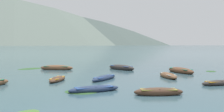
# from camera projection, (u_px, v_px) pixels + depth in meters

# --- Properties ---
(ground_plane) EXTENTS (6000.00, 6000.00, 0.00)m
(ground_plane) POSITION_uv_depth(u_px,v_px,m) (112.00, 45.00, 1505.81)
(ground_plane) COLOR #385660
(mountain_1) EXTENTS (2342.61, 2342.61, 570.73)m
(mountain_1) POSITION_uv_depth(u_px,v_px,m) (14.00, 6.00, 1686.92)
(mountain_1) COLOR slate
(mountain_1) RESTS_ON ground
(mountain_2) EXTENTS (1378.72, 1378.72, 335.92)m
(mountain_2) POSITION_uv_depth(u_px,v_px,m) (62.00, 18.00, 1393.07)
(mountain_2) COLOR #4C5B56
(mountain_2) RESTS_ON ground
(rowboat_0) EXTENTS (4.63, 1.90, 0.77)m
(rowboat_0) POSITION_uv_depth(u_px,v_px,m) (56.00, 68.00, 30.65)
(rowboat_0) COLOR brown
(rowboat_0) RESTS_ON ground
(rowboat_1) EXTENTS (1.65, 3.66, 0.61)m
(rowboat_1) POSITION_uv_depth(u_px,v_px,m) (167.00, 76.00, 23.35)
(rowboat_1) COLOR brown
(rowboat_1) RESTS_ON ground
(rowboat_2) EXTENTS (1.38, 3.27, 0.49)m
(rowboat_2) POSITION_uv_depth(u_px,v_px,m) (57.00, 79.00, 21.16)
(rowboat_2) COLOR #4C3323
(rowboat_2) RESTS_ON ground
(rowboat_3) EXTENTS (2.91, 4.45, 0.77)m
(rowboat_3) POSITION_uv_depth(u_px,v_px,m) (180.00, 71.00, 27.42)
(rowboat_3) COLOR brown
(rowboat_3) RESTS_ON ground
(rowboat_4) EXTENTS (3.38, 1.21, 0.59)m
(rowboat_4) POSITION_uv_depth(u_px,v_px,m) (158.00, 92.00, 15.34)
(rowboat_4) COLOR #4C3323
(rowboat_4) RESTS_ON ground
(rowboat_6) EXTENTS (3.50, 1.85, 0.49)m
(rowboat_6) POSITION_uv_depth(u_px,v_px,m) (219.00, 83.00, 19.10)
(rowboat_6) COLOR #2D2826
(rowboat_6) RESTS_ON ground
(rowboat_7) EXTENTS (3.89, 2.45, 0.52)m
(rowboat_7) POSITION_uv_depth(u_px,v_px,m) (94.00, 89.00, 16.41)
(rowboat_7) COLOR navy
(rowboat_7) RESTS_ON ground
(rowboat_8) EXTENTS (2.77, 3.99, 0.51)m
(rowboat_8) POSITION_uv_depth(u_px,v_px,m) (104.00, 78.00, 21.95)
(rowboat_8) COLOR navy
(rowboat_8) RESTS_ON ground
(rowboat_10) EXTENTS (4.09, 4.23, 0.80)m
(rowboat_10) POSITION_uv_depth(u_px,v_px,m) (121.00, 68.00, 30.90)
(rowboat_10) COLOR #2D2826
(rowboat_10) RESTS_ON ground
(weed_patch_3) EXTENTS (2.71, 2.29, 0.14)m
(weed_patch_3) POSITION_uv_depth(u_px,v_px,m) (80.00, 92.00, 16.26)
(weed_patch_3) COLOR #2D5628
(weed_patch_3) RESTS_ON ground
(weed_patch_4) EXTENTS (1.38, 1.38, 0.14)m
(weed_patch_4) POSITION_uv_depth(u_px,v_px,m) (210.00, 71.00, 28.65)
(weed_patch_4) COLOR #2D5628
(weed_patch_4) RESTS_ON ground
(weed_patch_5) EXTENTS (3.84, 3.78, 0.14)m
(weed_patch_5) POSITION_uv_depth(u_px,v_px,m) (30.00, 69.00, 31.70)
(weed_patch_5) COLOR #2D5628
(weed_patch_5) RESTS_ON ground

